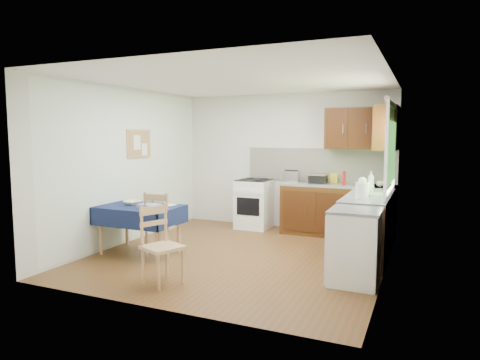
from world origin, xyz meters
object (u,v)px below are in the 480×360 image
at_px(toaster, 291,176).
at_px(sandwich_press, 318,179).
at_px(dining_table, 140,213).
at_px(kettle, 362,189).
at_px(chair_far, 161,222).
at_px(chair_near, 160,242).
at_px(dish_rack, 370,193).

bearing_deg(toaster, sandwich_press, 22.00).
bearing_deg(dining_table, sandwich_press, 27.29).
xyz_separation_m(dining_table, sandwich_press, (2.11, 2.25, 0.38)).
relative_size(toaster, kettle, 1.00).
distance_m(chair_far, kettle, 2.83).
height_order(chair_near, sandwich_press, sandwich_press).
distance_m(toaster, kettle, 2.11).
height_order(chair_far, toaster, toaster).
distance_m(chair_near, kettle, 2.72).
height_order(chair_near, toaster, toaster).
relative_size(chair_far, toaster, 3.26).
distance_m(chair_far, toaster, 2.65).
bearing_deg(chair_far, dish_rack, -162.33).
bearing_deg(chair_near, dish_rack, -22.73).
relative_size(dining_table, chair_near, 1.27).
distance_m(chair_near, toaster, 3.32).
xyz_separation_m(chair_near, kettle, (2.06, 1.69, 0.54)).
height_order(toaster, sandwich_press, toaster).
xyz_separation_m(toaster, kettle, (1.44, -1.54, 0.03)).
bearing_deg(chair_far, dining_table, -9.01).
bearing_deg(chair_far, sandwich_press, -132.28).
relative_size(chair_near, sandwich_press, 3.14).
relative_size(dining_table, chair_far, 1.24).
xyz_separation_m(toaster, sandwich_press, (0.49, -0.01, -0.02)).
distance_m(dining_table, chair_near, 1.39).
bearing_deg(toaster, dining_table, -101.95).
relative_size(sandwich_press, kettle, 1.02).
bearing_deg(toaster, kettle, -23.30).
distance_m(sandwich_press, dish_rack, 1.52).
relative_size(chair_far, chair_near, 1.02).
bearing_deg(sandwich_press, toaster, 158.94).
bearing_deg(chair_far, chair_near, 118.48).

